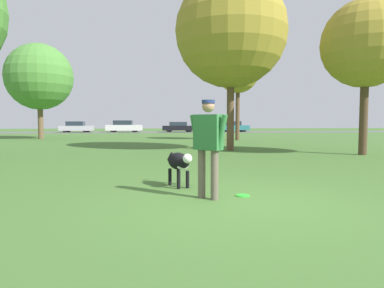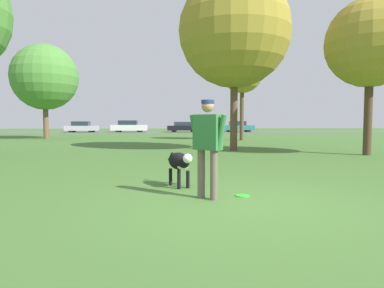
{
  "view_description": "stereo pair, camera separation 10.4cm",
  "coord_description": "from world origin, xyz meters",
  "px_view_note": "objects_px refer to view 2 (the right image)",
  "views": [
    {
      "loc": [
        -1.26,
        -5.43,
        1.32
      ],
      "look_at": [
        -0.64,
        0.84,
        0.9
      ],
      "focal_mm": 32.0,
      "sensor_mm": 36.0,
      "label": 1
    },
    {
      "loc": [
        -1.16,
        -5.44,
        1.32
      ],
      "look_at": [
        -0.64,
        0.84,
        0.9
      ],
      "focal_mm": 32.0,
      "sensor_mm": 36.0,
      "label": 2
    }
  ],
  "objects_px": {
    "frisbee": "(243,196)",
    "tree_far_right": "(242,72)",
    "person": "(208,140)",
    "tree_mid_center": "(234,32)",
    "parked_car_black": "(183,127)",
    "dog": "(180,162)",
    "parked_car_teal": "(238,127)",
    "parked_car_white": "(129,126)",
    "tree_far_left": "(45,77)",
    "tree_near_right": "(370,43)",
    "parked_car_silver": "(82,127)"
  },
  "relations": [
    {
      "from": "parked_car_black",
      "to": "parked_car_teal",
      "type": "distance_m",
      "value": 7.01
    },
    {
      "from": "tree_far_right",
      "to": "parked_car_teal",
      "type": "xyz_separation_m",
      "value": [
        3.94,
        19.08,
        -4.06
      ]
    },
    {
      "from": "tree_mid_center",
      "to": "parked_car_white",
      "type": "bearing_deg",
      "value": 105.28
    },
    {
      "from": "parked_car_white",
      "to": "parked_car_black",
      "type": "height_order",
      "value": "parked_car_white"
    },
    {
      "from": "dog",
      "to": "parked_car_teal",
      "type": "distance_m",
      "value": 37.07
    },
    {
      "from": "tree_mid_center",
      "to": "parked_car_white",
      "type": "relative_size",
      "value": 1.79
    },
    {
      "from": "frisbee",
      "to": "parked_car_teal",
      "type": "distance_m",
      "value": 37.76
    },
    {
      "from": "tree_mid_center",
      "to": "parked_car_black",
      "type": "height_order",
      "value": "tree_mid_center"
    },
    {
      "from": "person",
      "to": "tree_mid_center",
      "type": "relative_size",
      "value": 0.21
    },
    {
      "from": "parked_car_teal",
      "to": "frisbee",
      "type": "bearing_deg",
      "value": -99.49
    },
    {
      "from": "tree_mid_center",
      "to": "parked_car_teal",
      "type": "bearing_deg",
      "value": 77.19
    },
    {
      "from": "dog",
      "to": "tree_far_right",
      "type": "distance_m",
      "value": 18.13
    },
    {
      "from": "tree_far_right",
      "to": "parked_car_silver",
      "type": "height_order",
      "value": "tree_far_right"
    },
    {
      "from": "person",
      "to": "dog",
      "type": "xyz_separation_m",
      "value": [
        -0.42,
        1.11,
        -0.51
      ]
    },
    {
      "from": "dog",
      "to": "tree_far_left",
      "type": "bearing_deg",
      "value": -175.48
    },
    {
      "from": "parked_car_silver",
      "to": "parked_car_teal",
      "type": "distance_m",
      "value": 19.4
    },
    {
      "from": "person",
      "to": "tree_far_left",
      "type": "distance_m",
      "value": 23.35
    },
    {
      "from": "parked_car_black",
      "to": "tree_mid_center",
      "type": "bearing_deg",
      "value": -89.87
    },
    {
      "from": "frisbee",
      "to": "tree_near_right",
      "type": "distance_m",
      "value": 10.43
    },
    {
      "from": "tree_far_left",
      "to": "tree_near_right",
      "type": "xyz_separation_m",
      "value": [
        16.82,
        -13.94,
        -0.3
      ]
    },
    {
      "from": "tree_near_right",
      "to": "parked_car_teal",
      "type": "xyz_separation_m",
      "value": [
        1.47,
        30.01,
        -3.65
      ]
    },
    {
      "from": "dog",
      "to": "tree_far_right",
      "type": "xyz_separation_m",
      "value": [
        5.15,
        16.86,
        4.23
      ]
    },
    {
      "from": "person",
      "to": "frisbee",
      "type": "distance_m",
      "value": 1.19
    },
    {
      "from": "dog",
      "to": "parked_car_white",
      "type": "xyz_separation_m",
      "value": [
        -4.59,
        35.78,
        0.21
      ]
    },
    {
      "from": "tree_far_left",
      "to": "parked_car_teal",
      "type": "relative_size",
      "value": 1.8
    },
    {
      "from": "parked_car_silver",
      "to": "dog",
      "type": "bearing_deg",
      "value": -74.7
    },
    {
      "from": "tree_far_right",
      "to": "parked_car_teal",
      "type": "distance_m",
      "value": 19.9
    },
    {
      "from": "tree_near_right",
      "to": "parked_car_white",
      "type": "bearing_deg",
      "value": 112.24
    },
    {
      "from": "tree_far_left",
      "to": "tree_far_right",
      "type": "distance_m",
      "value": 14.66
    },
    {
      "from": "tree_far_left",
      "to": "tree_mid_center",
      "type": "xyz_separation_m",
      "value": [
        12.05,
        -11.34,
        0.7
      ]
    },
    {
      "from": "frisbee",
      "to": "tree_far_left",
      "type": "bearing_deg",
      "value": 116.23
    },
    {
      "from": "tree_near_right",
      "to": "parked_car_silver",
      "type": "bearing_deg",
      "value": 120.87
    },
    {
      "from": "parked_car_black",
      "to": "tree_far_left",
      "type": "bearing_deg",
      "value": -127.54
    },
    {
      "from": "person",
      "to": "parked_car_teal",
      "type": "distance_m",
      "value": 38.04
    },
    {
      "from": "tree_mid_center",
      "to": "parked_car_white",
      "type": "height_order",
      "value": "tree_mid_center"
    },
    {
      "from": "tree_near_right",
      "to": "parked_car_teal",
      "type": "relative_size",
      "value": 1.54
    },
    {
      "from": "person",
      "to": "tree_near_right",
      "type": "relative_size",
      "value": 0.28
    },
    {
      "from": "parked_car_black",
      "to": "parked_car_teal",
      "type": "relative_size",
      "value": 1.04
    },
    {
      "from": "tree_far_right",
      "to": "parked_car_black",
      "type": "bearing_deg",
      "value": 99.36
    },
    {
      "from": "person",
      "to": "tree_mid_center",
      "type": "bearing_deg",
      "value": 116.83
    },
    {
      "from": "dog",
      "to": "tree_far_left",
      "type": "relative_size",
      "value": 0.15
    },
    {
      "from": "tree_far_right",
      "to": "parked_car_black",
      "type": "height_order",
      "value": "tree_far_right"
    },
    {
      "from": "person",
      "to": "tree_far_left",
      "type": "relative_size",
      "value": 0.24
    },
    {
      "from": "dog",
      "to": "parked_car_black",
      "type": "bearing_deg",
      "value": 156.3
    },
    {
      "from": "dog",
      "to": "tree_mid_center",
      "type": "height_order",
      "value": "tree_mid_center"
    },
    {
      "from": "person",
      "to": "parked_car_black",
      "type": "bearing_deg",
      "value": 128.4
    },
    {
      "from": "frisbee",
      "to": "tree_far_right",
      "type": "distance_m",
      "value": 18.87
    },
    {
      "from": "frisbee",
      "to": "tree_far_left",
      "type": "relative_size",
      "value": 0.03
    },
    {
      "from": "parked_car_teal",
      "to": "dog",
      "type": "bearing_deg",
      "value": -101.41
    },
    {
      "from": "parked_car_silver",
      "to": "parked_car_teal",
      "type": "xyz_separation_m",
      "value": [
        19.4,
        0.01,
        0.02
      ]
    }
  ]
}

